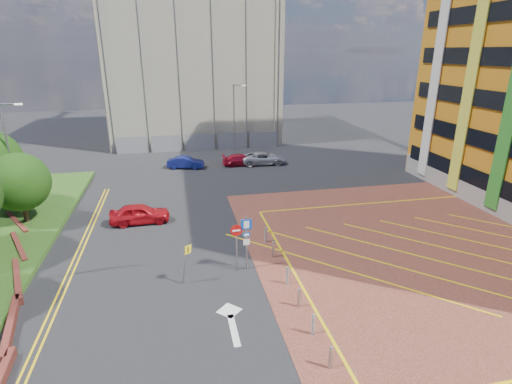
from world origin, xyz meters
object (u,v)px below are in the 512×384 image
object	(u,v)px
sign_cluster	(243,238)
car_blue_back	(186,162)
car_silver_back	(263,158)
car_red_left	(140,214)
car_red_back	(241,160)
lamp_left_far	(11,155)
lamp_back	(235,116)
warning_sign	(186,260)
tree_c	(19,182)

from	to	relation	value
sign_cluster	car_blue_back	bearing A→B (deg)	96.20
sign_cluster	car_silver_back	bearing A→B (deg)	74.39
car_silver_back	car_red_left	bearing A→B (deg)	141.07
car_blue_back	car_red_back	xyz separation A→B (m)	(5.89, 0.01, -0.03)
lamp_left_far	car_silver_back	distance (m)	23.42
lamp_back	car_red_left	world-z (taller)	lamp_back
car_silver_back	lamp_left_far	bearing A→B (deg)	119.29
sign_cluster	car_red_back	xyz separation A→B (m)	(3.56, 21.41, -1.37)
car_red_left	car_blue_back	world-z (taller)	car_red_left
sign_cluster	lamp_back	bearing A→B (deg)	82.03
lamp_back	sign_cluster	xyz separation A→B (m)	(-3.78, -27.02, -2.41)
lamp_left_far	lamp_back	world-z (taller)	lamp_left_far
car_red_left	car_blue_back	bearing A→B (deg)	-17.27
warning_sign	car_red_left	distance (m)	9.19
car_red_left	car_red_back	distance (m)	16.63
sign_cluster	car_red_left	xyz separation A→B (m)	(-6.06, 7.85, -1.25)
car_red_left	car_silver_back	size ratio (longest dim) A/B	0.87
warning_sign	car_silver_back	xyz separation A→B (m)	(9.08, 22.12, -0.77)
sign_cluster	car_red_back	distance (m)	21.75
lamp_back	warning_sign	distance (m)	28.84
car_red_back	lamp_back	bearing A→B (deg)	-4.03
car_red_back	car_blue_back	bearing A→B (deg)	88.35
warning_sign	car_silver_back	world-z (taller)	warning_sign
sign_cluster	car_blue_back	size ratio (longest dim) A/B	0.86
car_blue_back	warning_sign	bearing A→B (deg)	-167.98
lamp_back	car_blue_back	bearing A→B (deg)	-137.39
lamp_back	sign_cluster	distance (m)	27.38
car_red_back	car_red_left	bearing A→B (deg)	142.88
lamp_left_far	sign_cluster	xyz separation A→B (m)	(14.72, -11.02, -2.71)
sign_cluster	car_blue_back	distance (m)	21.56
lamp_back	car_blue_back	world-z (taller)	lamp_back
tree_c	warning_sign	distance (m)	14.62
tree_c	lamp_left_far	size ratio (longest dim) A/B	0.61
sign_cluster	car_blue_back	xyz separation A→B (m)	(-2.32, 21.40, -1.34)
lamp_left_far	lamp_back	distance (m)	24.46
tree_c	car_silver_back	size ratio (longest dim) A/B	1.03
warning_sign	lamp_left_far	bearing A→B (deg)	134.36
warning_sign	car_red_left	size ratio (longest dim) A/B	0.55
lamp_back	car_silver_back	bearing A→B (deg)	-69.28
lamp_left_far	car_blue_back	distance (m)	16.66
car_red_left	car_blue_back	distance (m)	14.05
car_blue_back	car_red_back	world-z (taller)	car_blue_back
lamp_back	warning_sign	size ratio (longest dim) A/B	3.56
sign_cluster	warning_sign	xyz separation A→B (m)	(-3.13, -0.83, -0.52)
sign_cluster	car_red_back	size ratio (longest dim) A/B	0.79
car_red_back	tree_c	bearing A→B (deg)	123.77
sign_cluster	warning_sign	bearing A→B (deg)	-165.14
lamp_back	car_red_back	bearing A→B (deg)	-92.27
sign_cluster	car_silver_back	size ratio (longest dim) A/B	0.67
sign_cluster	car_red_back	world-z (taller)	sign_cluster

